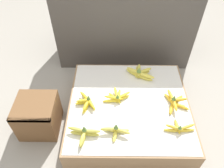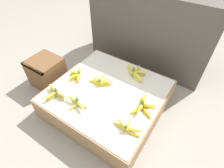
% 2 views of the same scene
% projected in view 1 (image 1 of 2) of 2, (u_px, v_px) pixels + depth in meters
% --- Properties ---
extents(ground_plane, '(10.00, 10.00, 0.00)m').
position_uv_depth(ground_plane, '(128.00, 119.00, 1.89)').
color(ground_plane, gray).
extents(display_platform, '(0.96, 0.92, 0.22)m').
position_uv_depth(display_platform, '(128.00, 111.00, 1.81)').
color(display_platform, '#997551').
rests_on(display_platform, ground_plane).
extents(back_vendor_table, '(1.34, 0.56, 0.84)m').
position_uv_depth(back_vendor_table, '(124.00, 19.00, 2.24)').
color(back_vendor_table, '#4C4742').
rests_on(back_vendor_table, ground_plane).
extents(wooden_crate, '(0.31, 0.30, 0.30)m').
position_uv_depth(wooden_crate, '(38.00, 116.00, 1.73)').
color(wooden_crate, brown).
rests_on(wooden_crate, ground_plane).
extents(banana_bunch_front_left, '(0.24, 0.16, 0.10)m').
position_uv_depth(banana_bunch_front_left, '(84.00, 134.00, 1.50)').
color(banana_bunch_front_left, gold).
rests_on(banana_bunch_front_left, display_platform).
extents(banana_bunch_front_midleft, '(0.21, 0.13, 0.10)m').
position_uv_depth(banana_bunch_front_midleft, '(116.00, 131.00, 1.52)').
color(banana_bunch_front_midleft, '#DBCC4C').
rests_on(banana_bunch_front_midleft, display_platform).
extents(banana_bunch_front_right, '(0.23, 0.13, 0.08)m').
position_uv_depth(banana_bunch_front_right, '(180.00, 128.00, 1.54)').
color(banana_bunch_front_right, gold).
rests_on(banana_bunch_front_right, display_platform).
extents(banana_bunch_middle_left, '(0.17, 0.21, 0.09)m').
position_uv_depth(banana_bunch_middle_left, '(86.00, 102.00, 1.70)').
color(banana_bunch_middle_left, yellow).
rests_on(banana_bunch_middle_left, display_platform).
extents(banana_bunch_middle_midleft, '(0.23, 0.16, 0.09)m').
position_uv_depth(banana_bunch_middle_midleft, '(117.00, 97.00, 1.74)').
color(banana_bunch_middle_midleft, yellow).
rests_on(banana_bunch_middle_midleft, display_platform).
extents(banana_bunch_middle_right, '(0.18, 0.24, 0.10)m').
position_uv_depth(banana_bunch_middle_right, '(175.00, 102.00, 1.70)').
color(banana_bunch_middle_right, gold).
rests_on(banana_bunch_middle_right, display_platform).
extents(banana_bunch_back_midright, '(0.25, 0.20, 0.11)m').
position_uv_depth(banana_bunch_back_midright, '(140.00, 73.00, 1.92)').
color(banana_bunch_back_midright, '#DBCC4C').
rests_on(banana_bunch_back_midright, display_platform).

